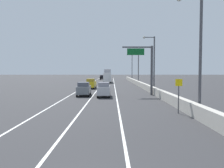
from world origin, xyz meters
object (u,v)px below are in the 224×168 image
Objects in this scene: car_silver_2 at (105,90)px; box_truck at (108,77)px; car_black_0 at (103,77)px; car_yellow_1 at (92,84)px; lamp_post_right_third at (138,64)px; lamp_post_right_fourth at (132,66)px; speed_advisory_sign at (179,93)px; car_gray_3 at (85,89)px; lamp_post_right_second at (153,60)px; lamp_post_right_near at (198,47)px; overhead_sign_gantry at (148,64)px.

car_silver_2 is 40.72m from box_truck.
car_yellow_1 is (-0.32, -49.73, 0.09)m from car_black_0.
lamp_post_right_third is 22.10m from lamp_post_right_fourth.
speed_advisory_sign is 0.66× the size of car_gray_3.
lamp_post_right_third is 2.22× the size of car_silver_2.
lamp_post_right_second reaches higher than car_yellow_1.
lamp_post_right_third reaches higher than car_silver_2.
box_truck is (-8.29, 10.79, -3.69)m from lamp_post_right_third.
lamp_post_right_third is (-0.13, 44.20, 0.00)m from lamp_post_right_near.
lamp_post_right_third is 1.16× the size of box_truck.
overhead_sign_gantry is 1.84× the size of car_black_0.
car_yellow_1 is (-10.15, 28.95, -0.73)m from speed_advisory_sign.
lamp_post_right_third reaches higher than box_truck.
lamp_post_right_second is at bearing -34.38° from car_yellow_1.
overhead_sign_gantry is 2.50× the size of speed_advisory_sign.
speed_advisory_sign is 17.84m from car_gray_3.
overhead_sign_gantry is 63.70m from car_black_0.
lamp_post_right_third is at bearing 86.89° from overhead_sign_gantry.
lamp_post_right_fourth is at bearing 88.94° from speed_advisory_sign.
box_truck reaches higher than speed_advisory_sign.
lamp_post_right_fourth is at bearing 77.53° from car_gray_3.
car_yellow_1 reaches higher than car_black_0.
lamp_post_right_second is at bearing -89.83° from lamp_post_right_fourth.
lamp_post_right_near reaches higher than box_truck.
car_yellow_1 is (-11.49, 7.86, -4.58)m from lamp_post_right_second.
lamp_post_right_near is 55.76m from box_truck.
overhead_sign_gantry is 7.88m from car_silver_2.
lamp_post_right_second is at bearing -79.02° from car_black_0.
car_silver_2 is at bearing -26.34° from car_gray_3.
car_yellow_1 is at bearing 145.62° from lamp_post_right_second.
car_silver_2 is at bearing -136.62° from lamp_post_right_second.
overhead_sign_gantry is 0.89× the size of box_truck.
overhead_sign_gantry is at bearing -81.50° from car_black_0.
box_truck is (-6.80, 38.19, -2.80)m from overhead_sign_gantry.
car_yellow_1 is at bearing 109.33° from speed_advisory_sign.
lamp_post_right_third is (1.05, 43.19, 3.85)m from speed_advisory_sign.
speed_advisory_sign reaches higher than car_gray_3.
lamp_post_right_third is 2.38× the size of car_black_0.
box_truck reaches higher than car_yellow_1.
car_yellow_1 is 1.07× the size of car_silver_2.
lamp_post_right_second is 14.65m from car_yellow_1.
lamp_post_right_near reaches higher than speed_advisory_sign.
lamp_post_right_second is (0.16, 22.10, 0.00)m from lamp_post_right_near.
lamp_post_right_second is 58.85m from car_black_0.
car_black_0 is (-11.04, 13.39, -4.67)m from lamp_post_right_fourth.
car_silver_2 is at bearing -104.94° from lamp_post_right_third.
car_black_0 is at bearing 97.87° from lamp_post_right_near.
overhead_sign_gantry reaches higher than car_yellow_1.
car_yellow_1 is (-11.20, -14.24, -4.58)m from lamp_post_right_third.
car_silver_2 is (2.91, -65.40, 0.09)m from car_black_0.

